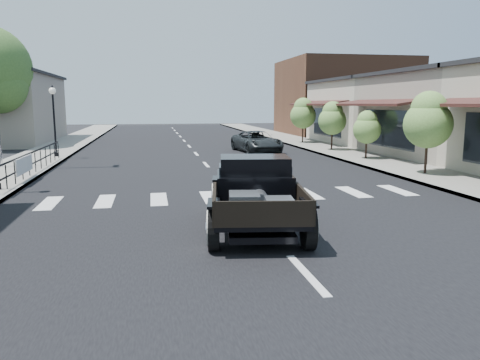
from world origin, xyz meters
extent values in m
plane|color=black|center=(0.00, 0.00, 0.00)|extent=(120.00, 120.00, 0.00)
cube|color=black|center=(0.00, 15.00, 0.01)|extent=(14.00, 80.00, 0.02)
cube|color=gray|center=(-8.50, 15.00, 0.07)|extent=(3.00, 80.00, 0.15)
cube|color=gray|center=(8.50, 15.00, 0.07)|extent=(3.00, 80.00, 0.15)
cube|color=#A49B8A|center=(15.00, 13.00, 2.25)|extent=(10.00, 9.00, 4.50)
cube|color=beige|center=(15.00, 22.00, 2.25)|extent=(10.00, 9.00, 4.50)
cube|color=brown|center=(15.50, 32.00, 3.50)|extent=(11.00, 10.00, 7.00)
imported|color=black|center=(3.75, 17.45, 0.64)|extent=(2.68, 4.81, 1.27)
camera|label=1|loc=(-2.57, -10.35, 2.93)|focal=35.00mm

